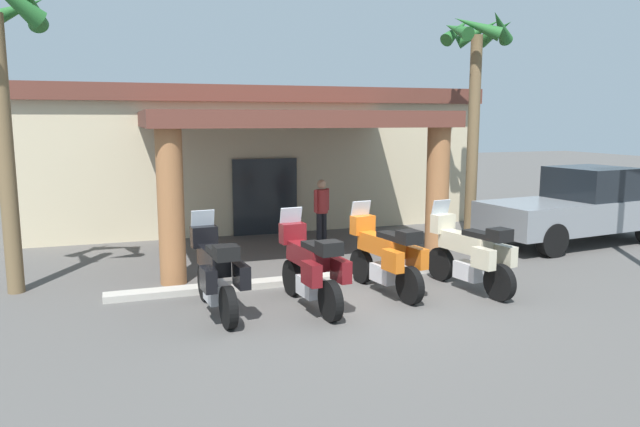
{
  "coord_description": "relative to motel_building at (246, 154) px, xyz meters",
  "views": [
    {
      "loc": [
        -3.94,
        -9.34,
        3.15
      ],
      "look_at": [
        0.13,
        2.3,
        1.2
      ],
      "focal_mm": 33.35,
      "sensor_mm": 36.0,
      "label": 1
    }
  ],
  "objects": [
    {
      "name": "motorcycle_cream",
      "position": [
        2.2,
        -9.12,
        -1.39
      ],
      "size": [
        0.86,
        2.2,
        1.61
      ],
      "rotation": [
        0.0,
        0.0,
        1.75
      ],
      "color": "black",
      "rests_on": "ground_plane"
    },
    {
      "name": "pickup_truck_gray",
      "position": [
        7.26,
        -6.36,
        -1.15
      ],
      "size": [
        5.38,
        2.48,
        1.95
      ],
      "rotation": [
        0.0,
        0.0,
        0.11
      ],
      "color": "black",
      "rests_on": "ground_plane"
    },
    {
      "name": "ground_plane",
      "position": [
        -0.03,
        -8.99,
        -2.09
      ],
      "size": [
        80.0,
        80.0,
        0.0
      ],
      "primitive_type": "plane",
      "color": "#514F4C"
    },
    {
      "name": "motorcycle_orange",
      "position": [
        0.65,
        -8.76,
        -1.39
      ],
      "size": [
        0.83,
        2.2,
        1.61
      ],
      "rotation": [
        0.0,
        0.0,
        1.73
      ],
      "color": "black",
      "rests_on": "ground_plane"
    },
    {
      "name": "motorcycle_black",
      "position": [
        -2.47,
        -8.93,
        -1.39
      ],
      "size": [
        0.73,
        2.21,
        1.61
      ],
      "rotation": [
        0.0,
        0.0,
        1.65
      ],
      "color": "black",
      "rests_on": "ground_plane"
    },
    {
      "name": "palm_tree_near_portico",
      "position": [
        5.33,
        -4.37,
        2.43
      ],
      "size": [
        1.95,
        2.02,
        6.03
      ],
      "color": "brown",
      "rests_on": "ground_plane"
    },
    {
      "name": "curb_strip",
      "position": [
        -0.13,
        -7.6,
        -2.03
      ],
      "size": [
        8.24,
        0.36,
        0.12
      ],
      "primitive_type": "cube",
      "color": "#ADA89E",
      "rests_on": "ground_plane"
    },
    {
      "name": "motorcycle_maroon",
      "position": [
        -0.91,
        -9.14,
        -1.39
      ],
      "size": [
        0.75,
        2.21,
        1.61
      ],
      "rotation": [
        0.0,
        0.0,
        1.68
      ],
      "color": "black",
      "rests_on": "ground_plane"
    },
    {
      "name": "motel_building",
      "position": [
        0.0,
        0.0,
        0.0
      ],
      "size": [
        13.53,
        10.45,
        4.06
      ],
      "rotation": [
        0.0,
        0.0,
        -0.01
      ],
      "color": "beige",
      "rests_on": "ground_plane"
    },
    {
      "name": "pedestrian",
      "position": [
        0.95,
        -4.4,
        -1.13
      ],
      "size": [
        0.47,
        0.32,
        1.67
      ],
      "rotation": [
        0.0,
        0.0,
        2.08
      ],
      "color": "black",
      "rests_on": "ground_plane"
    }
  ]
}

